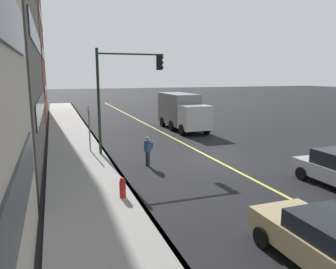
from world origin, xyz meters
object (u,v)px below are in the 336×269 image
(traffic_light_mast, at_px, (123,83))
(fire_hydrant, at_px, (123,189))
(street_sign_post, at_px, (89,126))
(car_tan, at_px, (329,242))
(truck_gray, at_px, (182,111))
(pedestrian_with_backpack, at_px, (148,149))

(traffic_light_mast, bearing_deg, fire_hydrant, 167.20)
(traffic_light_mast, relative_size, fire_hydrant, 6.60)
(traffic_light_mast, height_order, street_sign_post, traffic_light_mast)
(traffic_light_mast, xyz_separation_m, fire_hydrant, (-7.25, 1.65, -3.77))
(car_tan, distance_m, truck_gray, 20.79)
(street_sign_post, bearing_deg, fire_hydrant, -177.86)
(car_tan, xyz_separation_m, pedestrian_with_backpack, (10.24, 1.58, 0.18))
(pedestrian_with_backpack, distance_m, street_sign_post, 4.72)
(truck_gray, bearing_deg, street_sign_post, 125.83)
(traffic_light_mast, bearing_deg, pedestrian_with_backpack, -168.75)
(fire_hydrant, bearing_deg, traffic_light_mast, -12.80)
(car_tan, relative_size, traffic_light_mast, 0.65)
(pedestrian_with_backpack, distance_m, fire_hydrant, 4.83)
(pedestrian_with_backpack, relative_size, street_sign_post, 0.54)
(street_sign_post, bearing_deg, car_tan, -163.73)
(fire_hydrant, bearing_deg, truck_gray, -29.89)
(car_tan, bearing_deg, pedestrian_with_backpack, 8.75)
(car_tan, height_order, street_sign_post, street_sign_post)
(truck_gray, bearing_deg, traffic_light_mast, 137.01)
(truck_gray, xyz_separation_m, traffic_light_mast, (-7.06, 6.58, 2.58))
(street_sign_post, bearing_deg, traffic_light_mast, -114.65)
(car_tan, distance_m, street_sign_post, 14.76)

